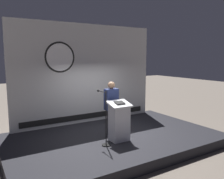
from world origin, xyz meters
The scene contains 6 objects.
ground_plane centered at (0.00, 0.00, 0.00)m, with size 40.00×40.00×0.00m, color #6B6056.
stage_platform centered at (0.00, 0.00, 0.15)m, with size 6.40×4.00×0.30m, color black.
banner_display centered at (-0.02, 1.85, 2.09)m, with size 5.49×0.12×3.59m.
podium centered at (-0.09, -0.46, 0.87)m, with size 0.64×0.50×1.17m.
speaker_person centered at (-0.07, 0.02, 1.16)m, with size 0.40×0.26×1.68m.
microphone_stand centered at (-0.62, -0.55, 0.85)m, with size 0.24×0.59×1.52m.
Camera 1 is at (-3.64, -5.90, 2.72)m, focal length 37.11 mm.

